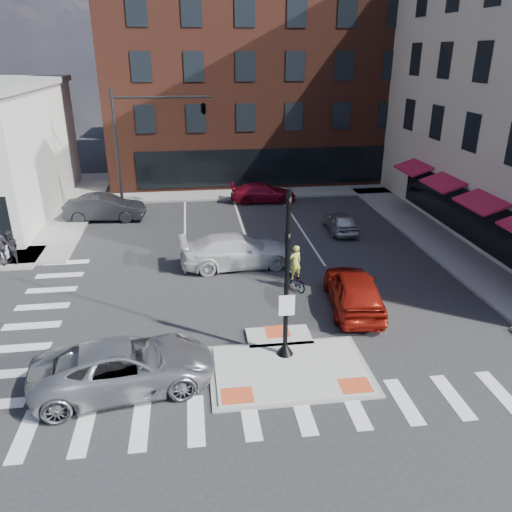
{
  "coord_description": "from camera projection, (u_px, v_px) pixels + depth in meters",
  "views": [
    {
      "loc": [
        -2.99,
        -14.32,
        10.05
      ],
      "look_at": [
        -0.42,
        4.98,
        2.0
      ],
      "focal_mm": 35.0,
      "sensor_mm": 36.0,
      "label": 1
    }
  ],
  "objects": [
    {
      "name": "building_n",
      "position": [
        254.0,
        78.0,
        44.01
      ],
      "size": [
        24.4,
        18.4,
        15.5
      ],
      "color": "#58281B",
      "rests_on": "ground"
    },
    {
      "name": "cyclist",
      "position": [
        295.0,
        274.0,
        22.5
      ],
      "size": [
        1.11,
        1.72,
        2.08
      ],
      "rotation": [
        0.0,
        0.0,
        3.51
      ],
      "color": "#3F3F44",
      "rests_on": "ground"
    },
    {
      "name": "bg_car_silver",
      "position": [
        340.0,
        221.0,
        29.68
      ],
      "size": [
        1.53,
        3.71,
        1.26
      ],
      "primitive_type": "imported",
      "rotation": [
        0.0,
        0.0,
        3.13
      ],
      "color": "#AAADB2",
      "rests_on": "ground"
    },
    {
      "name": "white_pickup",
      "position": [
        237.0,
        251.0,
        24.8
      ],
      "size": [
        5.77,
        2.67,
        1.63
      ],
      "primitive_type": "imported",
      "rotation": [
        0.0,
        0.0,
        1.64
      ],
      "color": "silver",
      "rests_on": "ground"
    },
    {
      "name": "bg_car_dark",
      "position": [
        105.0,
        208.0,
        31.61
      ],
      "size": [
        5.05,
        2.07,
        1.63
      ],
      "primitive_type": "imported",
      "rotation": [
        0.0,
        0.0,
        1.5
      ],
      "color": "#26272B",
      "rests_on": "ground"
    },
    {
      "name": "red_sedan",
      "position": [
        354.0,
        290.0,
        20.7
      ],
      "size": [
        2.58,
        5.14,
        1.68
      ],
      "primitive_type": "imported",
      "rotation": [
        0.0,
        0.0,
        3.02
      ],
      "color": "#9C190E",
      "rests_on": "ground"
    },
    {
      "name": "refuge_island",
      "position": [
        288.0,
        366.0,
        17.06
      ],
      "size": [
        5.4,
        4.65,
        0.13
      ],
      "color": "gray",
      "rests_on": "ground"
    },
    {
      "name": "ground",
      "position": [
        287.0,
        363.0,
        17.32
      ],
      "size": [
        120.0,
        120.0,
        0.0
      ],
      "primitive_type": "plane",
      "color": "#28282B",
      "rests_on": "ground"
    },
    {
      "name": "pedestrian_a",
      "position": [
        11.0,
        248.0,
        24.63
      ],
      "size": [
        1.06,
        0.99,
        1.73
      ],
      "primitive_type": "imported",
      "rotation": [
        0.0,
        0.0,
        -0.52
      ],
      "color": "black",
      "rests_on": "sidewalk_nw"
    },
    {
      "name": "sidewalk_e",
      "position": [
        444.0,
        244.0,
        27.77
      ],
      "size": [
        3.0,
        24.0,
        0.15
      ],
      "primitive_type": "cube",
      "color": "gray",
      "rests_on": "ground"
    },
    {
      "name": "signal_pole",
      "position": [
        286.0,
        297.0,
        16.78
      ],
      "size": [
        0.6,
        0.6,
        5.98
      ],
      "color": "black",
      "rests_on": "refuge_island"
    },
    {
      "name": "bg_car_red",
      "position": [
        263.0,
        193.0,
        35.47
      ],
      "size": [
        4.69,
        2.07,
        1.34
      ],
      "primitive_type": "imported",
      "rotation": [
        0.0,
        0.0,
        1.53
      ],
      "color": "maroon",
      "rests_on": "ground"
    },
    {
      "name": "sidewalk_n",
      "position": [
        271.0,
        192.0,
        37.81
      ],
      "size": [
        26.0,
        3.0,
        0.15
      ],
      "primitive_type": "cube",
      "color": "gray",
      "rests_on": "ground"
    },
    {
      "name": "building_far_right",
      "position": [
        278.0,
        84.0,
        65.6
      ],
      "size": [
        12.0,
        12.0,
        12.0
      ],
      "primitive_type": "cube",
      "color": "brown",
      "rests_on": "ground"
    },
    {
      "name": "building_far_left",
      "position": [
        179.0,
        94.0,
        62.56
      ],
      "size": [
        10.0,
        12.0,
        10.0
      ],
      "primitive_type": "cube",
      "color": "slate",
      "rests_on": "ground"
    },
    {
      "name": "mast_arm_signal",
      "position": [
        180.0,
        117.0,
        31.02
      ],
      "size": [
        6.1,
        2.24,
        8.0
      ],
      "color": "black",
      "rests_on": "ground"
    },
    {
      "name": "silver_suv",
      "position": [
        125.0,
        366.0,
        15.78
      ],
      "size": [
        6.04,
        3.47,
        1.59
      ],
      "primitive_type": "imported",
      "rotation": [
        0.0,
        0.0,
        1.72
      ],
      "color": "#A4A7AB",
      "rests_on": "ground"
    }
  ]
}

